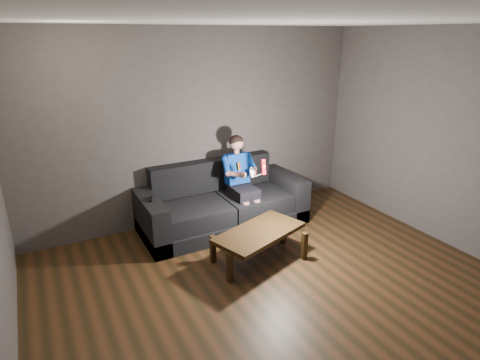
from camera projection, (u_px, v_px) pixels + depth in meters
floor at (299, 309)px, 4.02m from camera, size 5.00×5.00×0.00m
back_wall at (199, 128)px, 5.62m from camera, size 5.00×0.04×2.70m
ceiling at (317, 19)px, 3.08m from camera, size 5.00×5.00×0.02m
sofa at (222, 206)px, 5.67m from camera, size 2.30×0.99×0.89m
child at (240, 174)px, 5.58m from camera, size 0.48×0.59×1.18m
wii_remote_red at (263, 167)px, 5.16m from camera, size 0.05×0.08×0.20m
nunchuk_white at (252, 172)px, 5.11m from camera, size 0.06×0.09×0.14m
wii_remote_black at (150, 199)px, 5.02m from camera, size 0.08×0.15×0.03m
coffee_table at (259, 235)px, 4.75m from camera, size 1.23×0.88×0.40m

